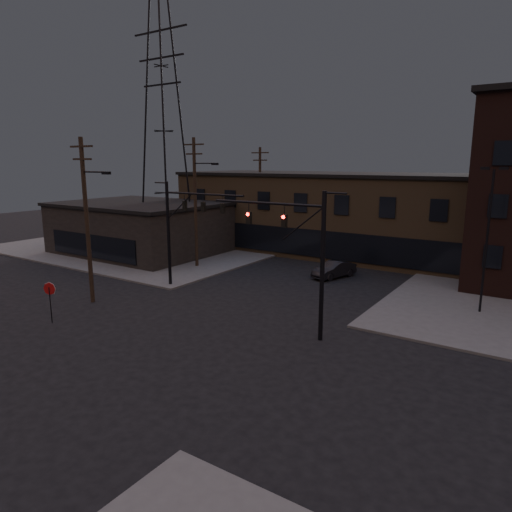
{
  "coord_description": "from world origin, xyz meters",
  "views": [
    {
      "loc": [
        16.5,
        -16.74,
        9.44
      ],
      "look_at": [
        0.59,
        7.09,
        3.5
      ],
      "focal_mm": 32.0,
      "sensor_mm": 36.0,
      "label": 1
    }
  ],
  "objects_px": {
    "traffic_signal_far": "(181,223)",
    "stop_sign": "(50,293)",
    "car_crossing": "(334,270)",
    "traffic_signal_near": "(303,248)",
    "parked_car_lot_a": "(490,278)"
  },
  "relations": [
    {
      "from": "traffic_signal_near",
      "to": "car_crossing",
      "type": "height_order",
      "value": "traffic_signal_near"
    },
    {
      "from": "traffic_signal_near",
      "to": "traffic_signal_far",
      "type": "xyz_separation_m",
      "value": [
        -12.07,
        3.5,
        0.08
      ]
    },
    {
      "from": "stop_sign",
      "to": "car_crossing",
      "type": "bearing_deg",
      "value": 63.95
    },
    {
      "from": "traffic_signal_near",
      "to": "stop_sign",
      "type": "distance_m",
      "value": 15.17
    },
    {
      "from": "traffic_signal_near",
      "to": "parked_car_lot_a",
      "type": "xyz_separation_m",
      "value": [
        7.32,
        16.48,
        -4.11
      ]
    },
    {
      "from": "parked_car_lot_a",
      "to": "car_crossing",
      "type": "height_order",
      "value": "parked_car_lot_a"
    },
    {
      "from": "traffic_signal_far",
      "to": "stop_sign",
      "type": "xyz_separation_m",
      "value": [
        -1.28,
        -9.99,
        -3.17
      ]
    },
    {
      "from": "traffic_signal_near",
      "to": "stop_sign",
      "type": "relative_size",
      "value": 3.23
    },
    {
      "from": "traffic_signal_far",
      "to": "stop_sign",
      "type": "relative_size",
      "value": 3.23
    },
    {
      "from": "traffic_signal_near",
      "to": "parked_car_lot_a",
      "type": "distance_m",
      "value": 18.5
    },
    {
      "from": "stop_sign",
      "to": "traffic_signal_far",
      "type": "bearing_deg",
      "value": 82.68
    },
    {
      "from": "traffic_signal_near",
      "to": "parked_car_lot_a",
      "type": "height_order",
      "value": "traffic_signal_near"
    },
    {
      "from": "traffic_signal_far",
      "to": "parked_car_lot_a",
      "type": "xyz_separation_m",
      "value": [
        19.4,
        12.98,
        -4.19
      ]
    },
    {
      "from": "car_crossing",
      "to": "traffic_signal_near",
      "type": "bearing_deg",
      "value": -56.12
    },
    {
      "from": "car_crossing",
      "to": "parked_car_lot_a",
      "type": "bearing_deg",
      "value": 34.86
    }
  ]
}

